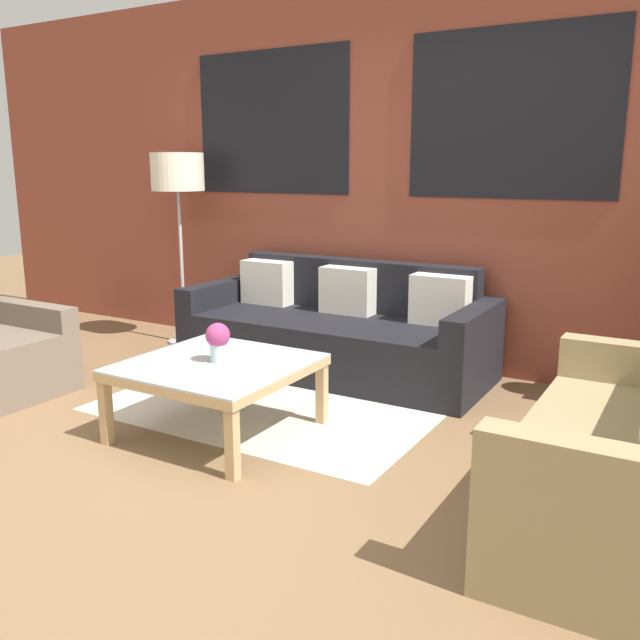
% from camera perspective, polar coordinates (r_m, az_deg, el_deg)
% --- Properties ---
extents(ground_plane, '(16.00, 16.00, 0.00)m').
position_cam_1_polar(ground_plane, '(3.45, -13.29, -12.60)').
color(ground_plane, brown).
extents(wall_back_brick, '(8.40, 0.09, 2.80)m').
position_cam_1_polar(wall_back_brick, '(5.16, 5.18, 12.17)').
color(wall_back_brick, brown).
rests_on(wall_back_brick, ground_plane).
extents(rug, '(2.03, 1.56, 0.00)m').
position_cam_1_polar(rug, '(4.36, -3.40, -6.77)').
color(rug, beige).
rests_on(rug, ground_plane).
extents(couch_dark, '(2.21, 0.88, 0.78)m').
position_cam_1_polar(couch_dark, '(4.91, 1.49, -1.07)').
color(couch_dark, black).
rests_on(couch_dark, ground_plane).
extents(settee_vintage, '(0.80, 1.54, 0.92)m').
position_cam_1_polar(settee_vintage, '(3.04, 25.25, -10.74)').
color(settee_vintage, '#99845B').
rests_on(settee_vintage, ground_plane).
extents(coffee_table, '(0.92, 0.92, 0.42)m').
position_cam_1_polar(coffee_table, '(3.78, -8.66, -4.36)').
color(coffee_table, silver).
rests_on(coffee_table, ground_plane).
extents(floor_lamp, '(0.43, 0.43, 1.57)m').
position_cam_1_polar(floor_lamp, '(5.69, -11.89, 11.59)').
color(floor_lamp, '#B2B2B7').
rests_on(floor_lamp, ground_plane).
extents(flower_vase, '(0.13, 0.13, 0.22)m').
position_cam_1_polar(flower_vase, '(3.72, -8.60, -1.64)').
color(flower_vase, '#ADBCC6').
rests_on(flower_vase, coffee_table).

